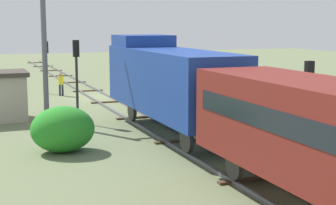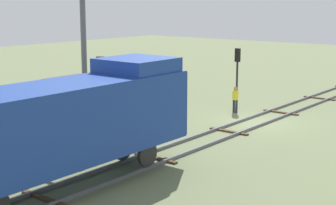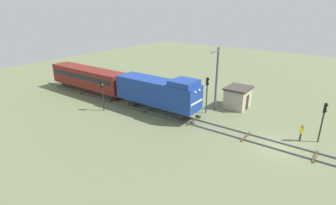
# 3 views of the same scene
# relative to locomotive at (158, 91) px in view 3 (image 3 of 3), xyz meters

# --- Properties ---
(ground_plane) EXTENTS (113.62, 113.62, 0.00)m
(ground_plane) POSITION_rel_locomotive_xyz_m (0.00, -14.34, -2.77)
(ground_plane) COLOR #66704C
(railway_track) EXTENTS (2.40, 75.75, 0.16)m
(railway_track) POSITION_rel_locomotive_xyz_m (0.00, -14.34, -2.70)
(railway_track) COLOR #595960
(railway_track) RESTS_ON ground
(locomotive) EXTENTS (2.90, 11.60, 4.60)m
(locomotive) POSITION_rel_locomotive_xyz_m (0.00, 0.00, 0.00)
(locomotive) COLOR navy
(locomotive) RESTS_ON railway_track
(passenger_car_leading) EXTENTS (2.84, 14.00, 3.66)m
(passenger_car_leading) POSITION_rel_locomotive_xyz_m (0.00, 13.34, -0.25)
(passenger_car_leading) COLOR maroon
(passenger_car_leading) RESTS_ON railway_track
(traffic_signal_near) EXTENTS (0.32, 0.34, 4.03)m
(traffic_signal_near) POSITION_rel_locomotive_xyz_m (3.20, -17.27, 0.03)
(traffic_signal_near) COLOR #262628
(traffic_signal_near) RESTS_ON ground
(traffic_signal_mid) EXTENTS (0.32, 0.34, 4.50)m
(traffic_signal_mid) POSITION_rel_locomotive_xyz_m (3.40, -4.82, 0.34)
(traffic_signal_mid) COLOR #262628
(traffic_signal_mid) RESTS_ON ground
(traffic_signal_far) EXTENTS (0.32, 0.34, 3.93)m
(traffic_signal_far) POSITION_rel_locomotive_xyz_m (-3.60, 6.00, -0.03)
(traffic_signal_far) COLOR #262628
(traffic_signal_far) RESTS_ON ground
(worker_near_track) EXTENTS (0.38, 0.38, 1.70)m
(worker_near_track) POSITION_rel_locomotive_xyz_m (2.40, -15.78, -1.78)
(worker_near_track) COLOR #262B38
(worker_near_track) RESTS_ON ground
(catenary_mast) EXTENTS (1.94, 0.28, 7.94)m
(catenary_mast) POSITION_rel_locomotive_xyz_m (4.94, -5.22, 1.44)
(catenary_mast) COLOR #595960
(catenary_mast) RESTS_ON ground
(relay_hut) EXTENTS (3.50, 2.90, 2.74)m
(relay_hut) POSITION_rel_locomotive_xyz_m (7.50, -7.20, -1.38)
(relay_hut) COLOR #B2A893
(relay_hut) RESTS_ON ground
(bush_near) EXTENTS (2.68, 2.20, 1.95)m
(bush_near) POSITION_rel_locomotive_xyz_m (5.28, 1.35, -1.80)
(bush_near) COLOR #278826
(bush_near) RESTS_ON ground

